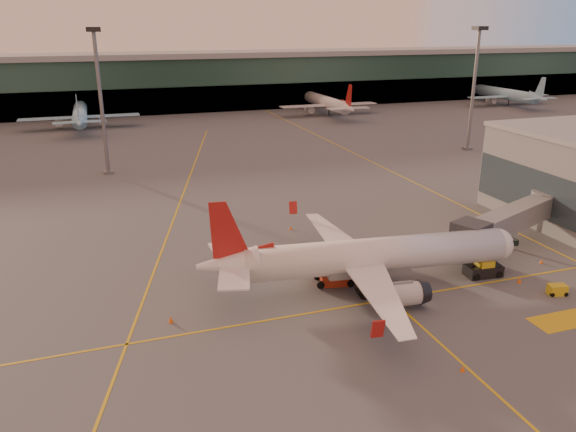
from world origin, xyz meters
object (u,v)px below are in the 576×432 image
object	(u,v)px
catering_truck	(332,264)
main_airplane	(366,257)
gpu_cart	(557,290)
pushback_tug	(483,269)

from	to	relation	value
catering_truck	main_airplane	bearing A→B (deg)	-19.36
main_airplane	gpu_cart	bearing A→B (deg)	-17.26
main_airplane	gpu_cart	distance (m)	19.72
catering_truck	pushback_tug	size ratio (longest dim) A/B	1.37
gpu_cart	pushback_tug	world-z (taller)	pushback_tug
catering_truck	gpu_cart	world-z (taller)	catering_truck
catering_truck	gpu_cart	bearing A→B (deg)	-13.15
catering_truck	gpu_cart	size ratio (longest dim) A/B	2.70
pushback_tug	gpu_cart	bearing A→B (deg)	-50.70
catering_truck	pushback_tug	world-z (taller)	catering_truck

